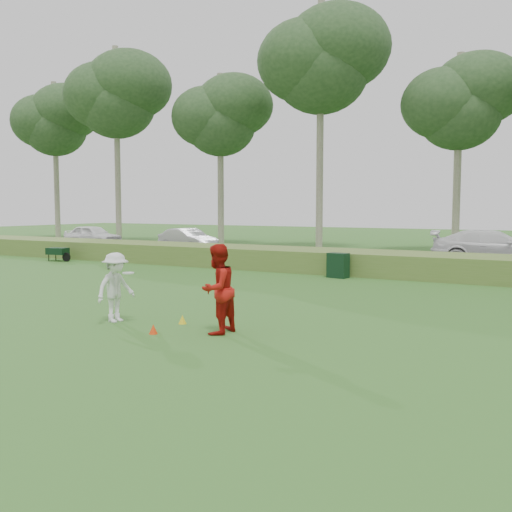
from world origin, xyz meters
The scene contains 17 objects.
ground centered at (0.00, 0.00, 0.00)m, with size 120.00×120.00×0.00m, color #296120.
reed_strip centered at (0.00, 12.00, 0.45)m, with size 80.00×3.00×0.90m, color #52722D.
park_road centered at (0.00, 17.00, 0.03)m, with size 80.00×6.00×0.06m, color #2D2D2D.
tree_0 centered at (-30.00, 23.50, 9.72)m, with size 6.76×6.76×13.00m.
tree_1 centered at (-22.00, 22.20, 10.85)m, with size 7.54×7.54×14.50m.
tree_2 centered at (-14.00, 24.00, 8.97)m, with size 6.50×6.50×12.00m.
tree_3 centered at (-6.00, 23.00, 11.60)m, with size 7.80×7.80×15.50m.
tree_4 centered at (2.00, 24.50, 8.59)m, with size 6.24×6.24×11.50m.
player_white centered at (-1.39, -0.34, 0.83)m, with size 0.90×1.13×1.65m.
player_red centered at (1.40, -0.22, 0.97)m, with size 0.94×0.73×1.94m, color #AF150F.
cone_orange centered at (0.21, -0.93, 0.10)m, with size 0.19×0.19×0.21m, color #EB380C.
cone_yellow centered at (0.13, 0.23, 0.10)m, with size 0.19×0.19×0.21m, color yellow.
utility_cabinet centered at (0.20, 10.13, 0.48)m, with size 0.76×0.48×0.95m, color black.
wheelbarrow centered at (-14.46, 9.60, 0.48)m, with size 1.38×0.78×0.67m.
car_left centered at (-20.10, 17.61, 0.78)m, with size 1.70×4.22×1.44m, color white.
car_mid centered at (-11.97, 17.18, 0.75)m, with size 1.45×4.17×1.37m, color silver.
car_right centered at (4.89, 17.52, 0.86)m, with size 2.24×5.50×1.60m, color white.
Camera 1 is at (8.01, -10.40, 2.74)m, focal length 40.00 mm.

